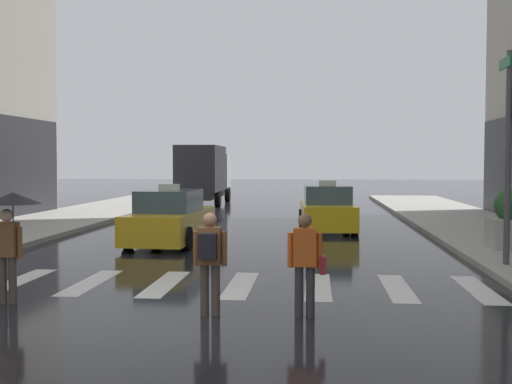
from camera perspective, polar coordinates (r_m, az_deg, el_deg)
ground_plane at (r=10.06m, az=-7.90°, el=-11.48°), size 160.00×160.00×0.00m
crosswalk_markings at (r=12.93m, az=-4.83°, el=-8.25°), size 11.30×2.80×0.01m
taxi_lead at (r=19.29m, az=-7.72°, el=-2.48°), size 2.10×4.62×1.80m
taxi_second at (r=22.99m, az=6.40°, el=-1.64°), size 2.10×4.62×1.80m
box_truck at (r=36.30m, az=-4.70°, el=1.74°), size 2.39×7.58×3.35m
pedestrian_with_umbrella at (r=11.75m, az=-21.17°, el=-2.09°), size 0.96×0.96×1.94m
pedestrian_with_backpack at (r=10.22m, az=-4.18°, el=-5.68°), size 0.55×0.43×1.65m
pedestrian_with_handbag at (r=10.09m, az=4.49°, el=-6.01°), size 0.60×0.24×1.65m
planter_near_corner at (r=18.31m, az=21.92°, el=-2.46°), size 1.10×1.10×1.60m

